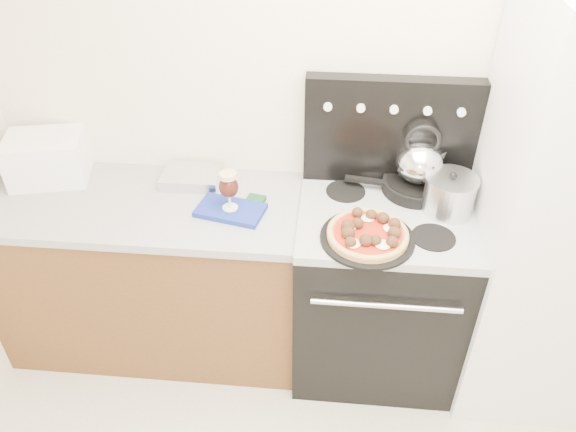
# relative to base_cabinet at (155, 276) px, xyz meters

# --- Properties ---
(room_shell) EXTENTS (3.52, 3.01, 2.52)m
(room_shell) POSITION_rel_base_cabinet_xyz_m (1.02, -0.91, 0.82)
(room_shell) COLOR beige
(room_shell) RESTS_ON ground
(base_cabinet) EXTENTS (1.45, 0.60, 0.86)m
(base_cabinet) POSITION_rel_base_cabinet_xyz_m (0.00, 0.00, 0.00)
(base_cabinet) COLOR brown
(base_cabinet) RESTS_ON ground
(countertop) EXTENTS (1.48, 0.63, 0.04)m
(countertop) POSITION_rel_base_cabinet_xyz_m (0.00, 0.00, 0.45)
(countertop) COLOR #A1A1A1
(countertop) RESTS_ON base_cabinet
(stove_body) EXTENTS (0.76, 0.65, 0.88)m
(stove_body) POSITION_rel_base_cabinet_xyz_m (1.10, -0.02, 0.01)
(stove_body) COLOR black
(stove_body) RESTS_ON ground
(cooktop) EXTENTS (0.76, 0.65, 0.04)m
(cooktop) POSITION_rel_base_cabinet_xyz_m (1.10, -0.02, 0.47)
(cooktop) COLOR #ADADB2
(cooktop) RESTS_ON stove_body
(backguard) EXTENTS (0.76, 0.08, 0.50)m
(backguard) POSITION_rel_base_cabinet_xyz_m (1.10, 0.25, 0.74)
(backguard) COLOR black
(backguard) RESTS_ON cooktop
(fridge) EXTENTS (0.64, 0.68, 1.90)m
(fridge) POSITION_rel_base_cabinet_xyz_m (1.80, -0.05, 0.52)
(fridge) COLOR silver
(fridge) RESTS_ON ground
(toaster_oven) EXTENTS (0.39, 0.33, 0.22)m
(toaster_oven) POSITION_rel_base_cabinet_xyz_m (-0.47, 0.14, 0.58)
(toaster_oven) COLOR white
(toaster_oven) RESTS_ON countertop
(foil_sheet) EXTENTS (0.27, 0.20, 0.05)m
(foil_sheet) POSITION_rel_base_cabinet_xyz_m (0.20, 0.17, 0.50)
(foil_sheet) COLOR white
(foil_sheet) RESTS_ON countertop
(oven_mitt) EXTENTS (0.32, 0.23, 0.02)m
(oven_mitt) POSITION_rel_base_cabinet_xyz_m (0.43, -0.05, 0.48)
(oven_mitt) COLOR navy
(oven_mitt) RESTS_ON countertop
(beer_glass) EXTENTS (0.10, 0.10, 0.18)m
(beer_glass) POSITION_rel_base_cabinet_xyz_m (0.43, -0.05, 0.59)
(beer_glass) COLOR black
(beer_glass) RESTS_ON oven_mitt
(pizza_pan) EXTENTS (0.39, 0.39, 0.01)m
(pizza_pan) POSITION_rel_base_cabinet_xyz_m (1.02, -0.21, 0.50)
(pizza_pan) COLOR black
(pizza_pan) RESTS_ON cooktop
(pizza) EXTENTS (0.41, 0.41, 0.05)m
(pizza) POSITION_rel_base_cabinet_xyz_m (1.02, -0.21, 0.53)
(pizza) COLOR tan
(pizza) RESTS_ON pizza_pan
(skillet) EXTENTS (0.34, 0.34, 0.05)m
(skillet) POSITION_rel_base_cabinet_xyz_m (1.24, 0.16, 0.52)
(skillet) COLOR black
(skillet) RESTS_ON cooktop
(tea_kettle) EXTENTS (0.26, 0.26, 0.23)m
(tea_kettle) POSITION_rel_base_cabinet_xyz_m (1.24, 0.16, 0.66)
(tea_kettle) COLOR silver
(tea_kettle) RESTS_ON skillet
(stock_pot) EXTENTS (0.27, 0.27, 0.16)m
(stock_pot) POSITION_rel_base_cabinet_xyz_m (1.36, 0.02, 0.57)
(stock_pot) COLOR silver
(stock_pot) RESTS_ON cooktop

